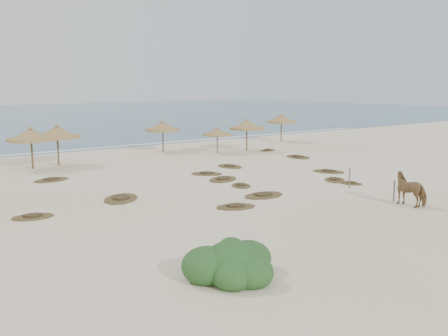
{
  "coord_description": "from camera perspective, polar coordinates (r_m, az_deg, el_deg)",
  "views": [
    {
      "loc": [
        -18.25,
        -18.96,
        6.21
      ],
      "look_at": [
        -0.95,
        5.0,
        1.08
      ],
      "focal_mm": 40.0,
      "sensor_mm": 36.0,
      "label": 1
    }
  ],
  "objects": [
    {
      "name": "palapa_3",
      "position": [
        44.93,
        -7.03,
        4.67
      ],
      "size": [
        3.67,
        3.67,
        2.86
      ],
      "rotation": [
        0.0,
        0.0,
        -0.23
      ],
      "color": "brown",
      "rests_on": "ground"
    },
    {
      "name": "scrub_7",
      "position": [
        36.84,
        0.66,
        0.21
      ],
      "size": [
        1.58,
        2.31,
        0.16
      ],
      "rotation": [
        0.0,
        0.0,
        1.63
      ],
      "color": "brown",
      "rests_on": "ground"
    },
    {
      "name": "scrub_13",
      "position": [
        33.91,
        -1.99,
        -0.63
      ],
      "size": [
        2.55,
        2.46,
        0.16
      ],
      "rotation": [
        0.0,
        0.0,
        2.44
      ],
      "color": "brown",
      "rests_on": "ground"
    },
    {
      "name": "scrub_5",
      "position": [
        41.91,
        8.44,
        1.28
      ],
      "size": [
        2.04,
        2.75,
        0.16
      ],
      "rotation": [
        0.0,
        0.0,
        1.39
      ],
      "color": "brown",
      "rests_on": "ground"
    },
    {
      "name": "scrub_9",
      "position": [
        27.56,
        4.55,
        -3.1
      ],
      "size": [
        2.53,
        1.71,
        0.16
      ],
      "rotation": [
        0.0,
        0.0,
        0.04
      ],
      "color": "brown",
      "rests_on": "ground"
    },
    {
      "name": "scrub_12",
      "position": [
        31.64,
        14.36,
        -1.7
      ],
      "size": [
        1.4,
        1.59,
        0.16
      ],
      "rotation": [
        0.0,
        0.0,
        2.06
      ],
      "color": "brown",
      "rests_on": "ground"
    },
    {
      "name": "bush",
      "position": [
        16.21,
        0.99,
        -10.9
      ],
      "size": [
        3.19,
        2.81,
        1.43
      ],
      "rotation": [
        0.0,
        0.0,
        -0.08
      ],
      "color": "#2B5D27",
      "rests_on": "ground"
    },
    {
      "name": "foam_line",
      "position": [
        48.92,
        -13.64,
        2.27
      ],
      "size": [
        70.0,
        0.6,
        0.01
      ],
      "primitive_type": "cube",
      "color": "white",
      "rests_on": "ground"
    },
    {
      "name": "scrub_3",
      "position": [
        31.98,
        -0.12,
        -1.27
      ],
      "size": [
        2.89,
        2.59,
        0.16
      ],
      "rotation": [
        0.0,
        0.0,
        0.53
      ],
      "color": "brown",
      "rests_on": "ground"
    },
    {
      "name": "scrub_2",
      "position": [
        30.05,
        1.97,
        -1.99
      ],
      "size": [
        1.78,
        2.03,
        0.16
      ],
      "rotation": [
        0.0,
        0.0,
        1.09
      ],
      "color": "brown",
      "rests_on": "ground"
    },
    {
      "name": "scrub_11",
      "position": [
        25.03,
        1.34,
        -4.41
      ],
      "size": [
        2.36,
        1.9,
        0.16
      ],
      "rotation": [
        0.0,
        0.0,
        2.82
      ],
      "color": "brown",
      "rests_on": "ground"
    },
    {
      "name": "scrub_6",
      "position": [
        33.64,
        -19.14,
        -1.26
      ],
      "size": [
        2.57,
        1.96,
        0.16
      ],
      "rotation": [
        0.0,
        0.0,
        0.22
      ],
      "color": "brown",
      "rests_on": "ground"
    },
    {
      "name": "scrub_0",
      "position": [
        24.83,
        -21.03,
        -5.2
      ],
      "size": [
        2.1,
        1.56,
        0.16
      ],
      "rotation": [
        0.0,
        0.0,
        2.96
      ],
      "color": "brown",
      "rests_on": "ground"
    },
    {
      "name": "palapa_1",
      "position": [
        38.24,
        -21.2,
        3.49
      ],
      "size": [
        4.34,
        4.34,
        3.12
      ],
      "rotation": [
        0.0,
        0.0,
        0.38
      ],
      "color": "brown",
      "rests_on": "ground"
    },
    {
      "name": "palapa_4",
      "position": [
        43.77,
        -0.79,
        4.13
      ],
      "size": [
        2.57,
        2.57,
        2.39
      ],
      "rotation": [
        0.0,
        0.0,
        -0.01
      ],
      "color": "brown",
      "rests_on": "ground"
    },
    {
      "name": "fence_post_far",
      "position": [
        30.4,
        14.15,
        -1.09
      ],
      "size": [
        0.09,
        0.09,
        1.22
      ],
      "primitive_type": "cylinder",
      "rotation": [
        0.0,
        0.0,
        0.01
      ],
      "color": "#6C5E51",
      "rests_on": "ground"
    },
    {
      "name": "scrub_1",
      "position": [
        27.27,
        -11.7,
        -3.42
      ],
      "size": [
        3.02,
        3.15,
        0.16
      ],
      "rotation": [
        0.0,
        0.0,
        0.89
      ],
      "color": "brown",
      "rests_on": "ground"
    },
    {
      "name": "horse",
      "position": [
        26.99,
        20.64,
        -2.29
      ],
      "size": [
        0.91,
        1.98,
        1.67
      ],
      "primitive_type": "imported",
      "rotation": [
        0.0,
        0.0,
        3.14
      ],
      "color": "olive",
      "rests_on": "ground"
    },
    {
      "name": "scrub_4",
      "position": [
        32.55,
        12.56,
        -1.31
      ],
      "size": [
        2.26,
        2.28,
        0.16
      ],
      "rotation": [
        0.0,
        0.0,
        0.81
      ],
      "color": "brown",
      "rests_on": "ground"
    },
    {
      "name": "palapa_5",
      "position": [
        45.23,
        2.63,
        4.91
      ],
      "size": [
        3.45,
        3.45,
        3.01
      ],
      "rotation": [
        0.0,
        0.0,
        -0.08
      ],
      "color": "brown",
      "rests_on": "ground"
    },
    {
      "name": "scrub_10",
      "position": [
        45.68,
        5.01,
        2.05
      ],
      "size": [
        1.91,
        1.49,
        0.16
      ],
      "rotation": [
        0.0,
        0.0,
        0.26
      ],
      "color": "brown",
      "rests_on": "ground"
    },
    {
      "name": "palapa_6",
      "position": [
        52.68,
        6.58,
        5.57
      ],
      "size": [
        4.08,
        4.08,
        3.03
      ],
      "rotation": [
        0.0,
        0.0,
        -0.31
      ],
      "color": "brown",
      "rests_on": "ground"
    },
    {
      "name": "ground",
      "position": [
        27.04,
        7.87,
        -3.53
      ],
      "size": [
        160.0,
        160.0,
        0.0
      ],
      "primitive_type": "plane",
      "color": "beige",
      "rests_on": "ground"
    },
    {
      "name": "scrub_15",
      "position": [
        35.48,
        11.86,
        -0.37
      ],
      "size": [
        2.28,
        2.68,
        0.16
      ],
      "rotation": [
        0.0,
        0.0,
        2.0
      ],
      "color": "brown",
      "rests_on": "ground"
    },
    {
      "name": "palapa_2",
      "position": [
        39.18,
        -18.53,
        3.82
      ],
      "size": [
        4.04,
        4.04,
        3.16
      ],
      "rotation": [
        0.0,
        0.0,
        0.22
      ],
      "color": "brown",
      "rests_on": "ground"
    },
    {
      "name": "fence_post_near",
      "position": [
        27.6,
        18.87,
        -2.5
      ],
      "size": [
        0.11,
        0.11,
        1.13
      ],
      "primitive_type": "cylinder",
      "rotation": [
        0.0,
        0.0,
        -0.31
      ],
      "color": "#6C5E51",
      "rests_on": "ground"
    }
  ]
}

